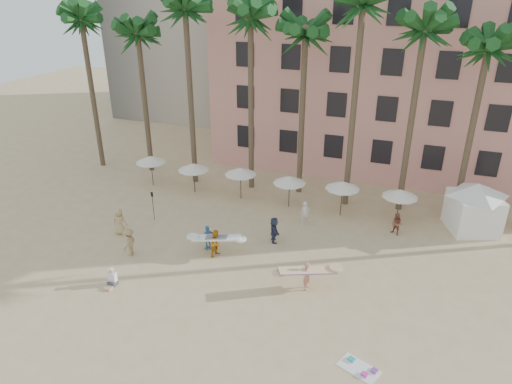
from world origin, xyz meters
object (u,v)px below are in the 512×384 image
at_px(cabana, 475,203).
at_px(carrier_white, 217,242).
at_px(pink_hotel, 419,77).
at_px(carrier_yellow, 307,274).

xyz_separation_m(cabana, carrier_white, (-15.26, -9.03, -1.10)).
height_order(cabana, carrier_white, cabana).
distance_m(pink_hotel, carrier_white, 25.03).
distance_m(pink_hotel, cabana, 14.81).
relative_size(carrier_yellow, carrier_white, 1.03).
bearing_deg(pink_hotel, carrier_yellow, -100.21).
distance_m(cabana, carrier_white, 17.76).
bearing_deg(carrier_yellow, pink_hotel, 79.79).
xyz_separation_m(pink_hotel, cabana, (4.91, -12.65, -5.93)).
bearing_deg(carrier_white, cabana, 30.61).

